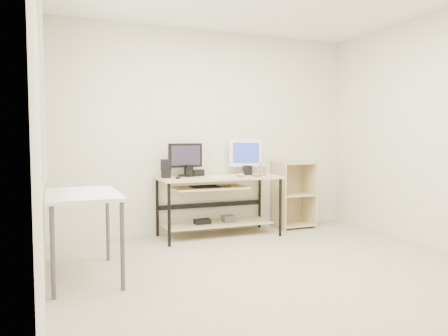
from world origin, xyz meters
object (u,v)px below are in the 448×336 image
black_monitor (185,157)px  audio_controller (190,171)px  shelf_unit (292,194)px  side_table (83,202)px  white_imac (245,154)px  desk (217,193)px

black_monitor → audio_controller: 0.19m
shelf_unit → audio_controller: 1.56m
side_table → black_monitor: (1.30, 1.21, 0.31)m
black_monitor → white_imac: (0.83, 0.04, 0.03)m
white_imac → audio_controller: (-0.81, -0.14, -0.19)m
side_table → black_monitor: black_monitor is taller
desk → audio_controller: 0.44m
desk → black_monitor: (-0.36, 0.15, 0.44)m
side_table → shelf_unit: size_ratio=1.11×
black_monitor → desk: bearing=-31.5°
black_monitor → white_imac: bearing=-6.4°
side_table → shelf_unit: shelf_unit is taller
desk → side_table: size_ratio=1.50×
shelf_unit → side_table: bearing=-156.7°
white_imac → audio_controller: white_imac is taller
shelf_unit → audio_controller: size_ratio=6.04×
shelf_unit → white_imac: bearing=178.0°
shelf_unit → white_imac: 0.90m
desk → side_table: (-1.65, -1.06, 0.13)m
desk → white_imac: size_ratio=3.24×
side_table → audio_controller: (1.32, 1.10, 0.15)m
desk → shelf_unit: (1.18, 0.16, -0.09)m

